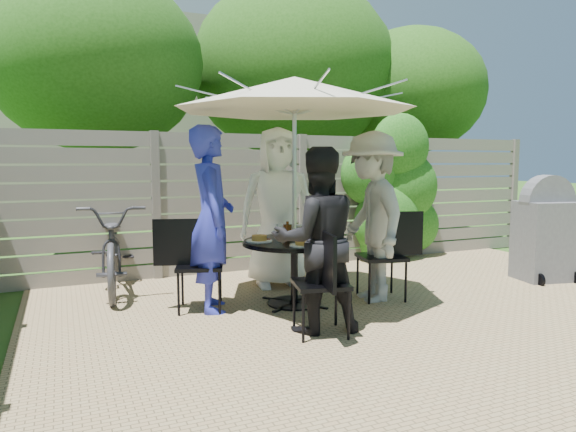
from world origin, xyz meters
name	(u,v)px	position (x,y,z in m)	size (l,w,h in m)	color
backyard_envelope	(187,119)	(0.09, 10.29, 2.61)	(60.00, 60.00, 5.00)	#2D531A
patio_table	(294,260)	(-0.92, 1.23, 0.47)	(1.21, 1.21, 0.68)	black
umbrella	(294,94)	(-0.92, 1.23, 2.13)	(2.79, 2.79, 2.30)	silver
chair_back	(276,262)	(-0.74, 2.18, 0.27)	(0.51, 0.67, 0.88)	black
person_back	(278,208)	(-0.76, 2.05, 0.94)	(0.91, 0.60, 1.87)	white
chair_left	(199,284)	(-1.87, 1.42, 0.28)	(0.71, 0.56, 0.92)	black
person_left	(212,219)	(-1.74, 1.39, 0.91)	(0.66, 0.44, 1.82)	#2B33BE
chair_front	(321,305)	(-1.11, 0.29, 0.27)	(0.53, 0.69, 0.91)	black
person_front	(317,241)	(-1.08, 0.42, 0.80)	(0.78, 0.60, 1.60)	black
chair_right	(382,274)	(0.02, 1.05, 0.29)	(0.72, 0.55, 0.95)	black
person_right	(371,217)	(-0.11, 1.07, 0.89)	(1.15, 0.66, 1.78)	#A19F9C
plate_back	(287,233)	(-0.85, 1.59, 0.70)	(0.26, 0.26, 0.06)	white
plate_left	(259,239)	(-1.28, 1.30, 0.70)	(0.26, 0.26, 0.06)	white
plate_front	(303,243)	(-0.99, 0.88, 0.70)	(0.26, 0.26, 0.06)	white
plate_right	(328,237)	(-0.57, 1.17, 0.70)	(0.26, 0.26, 0.06)	white
plate_extra	(320,242)	(-0.80, 0.91, 0.70)	(0.24, 0.24, 0.06)	white
glass_back	(279,231)	(-0.98, 1.51, 0.75)	(0.07, 0.07, 0.14)	silver
glass_front	(311,237)	(-0.87, 0.96, 0.75)	(0.07, 0.07, 0.14)	silver
glass_right	(316,231)	(-0.65, 1.29, 0.75)	(0.07, 0.07, 0.14)	silver
syrup_jug	(287,232)	(-0.97, 1.30, 0.76)	(0.09, 0.09, 0.16)	#59280C
coffee_cup	(299,231)	(-0.78, 1.43, 0.74)	(0.08, 0.08, 0.12)	#C6B293
bicycle	(114,247)	(-2.54, 2.60, 0.51)	(0.68, 1.94, 1.02)	#333338
bbq_grill	(546,233)	(2.36, 0.98, 0.60)	(0.73, 0.62, 1.31)	slate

